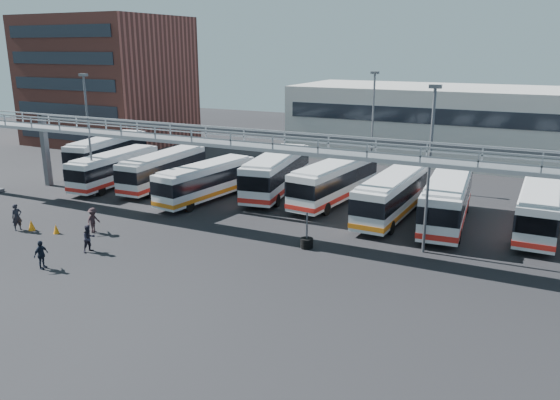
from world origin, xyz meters
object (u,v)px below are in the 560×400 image
at_px(bus_3, 206,180).
at_px(bus_4, 277,172).
at_px(bus_0, 108,151).
at_px(bus_2, 163,169).
at_px(light_pole_mid, 430,162).
at_px(tire_stack, 307,242).
at_px(pedestrian_a, 17,217).
at_px(light_pole_left, 88,129).
at_px(cone_left, 31,225).
at_px(pedestrian_b, 89,238).
at_px(bus_8, 539,208).
at_px(pedestrian_d, 41,255).
at_px(cone_right, 56,229).
at_px(bus_7, 447,199).
at_px(bus_1, 115,168).
at_px(bus_6, 392,195).
at_px(bus_5, 335,180).
at_px(pedestrian_c, 93,220).
at_px(light_pole_back, 373,123).

relative_size(bus_3, bus_4, 0.88).
xyz_separation_m(bus_0, bus_2, (9.98, -3.76, -0.13)).
relative_size(bus_2, bus_3, 1.01).
xyz_separation_m(light_pole_mid, tire_stack, (-6.78, -2.51, -5.34)).
bearing_deg(pedestrian_a, light_pole_left, 29.62).
relative_size(cone_left, tire_stack, 0.33).
relative_size(bus_3, pedestrian_b, 6.04).
distance_m(bus_8, pedestrian_d, 31.79).
bearing_deg(pedestrian_d, cone_right, 37.59).
relative_size(bus_7, pedestrian_a, 6.11).
xyz_separation_m(bus_4, cone_right, (-8.91, -15.86, -1.62)).
height_order(bus_2, tire_stack, bus_2).
xyz_separation_m(bus_1, cone_left, (3.48, -12.24, -1.33)).
height_order(light_pole_mid, bus_4, light_pole_mid).
height_order(bus_6, bus_8, bus_6).
distance_m(bus_5, pedestrian_b, 19.71).
relative_size(bus_0, pedestrian_c, 6.48).
distance_m(light_pole_back, pedestrian_b, 26.72).
bearing_deg(cone_right, bus_8, 26.21).
distance_m(pedestrian_d, cone_left, 7.69).
bearing_deg(cone_left, bus_5, 43.99).
xyz_separation_m(light_pole_mid, bus_4, (-14.31, 8.38, -3.78)).
relative_size(bus_1, bus_7, 0.89).
bearing_deg(bus_2, pedestrian_d, -75.74).
height_order(light_pole_mid, pedestrian_b, light_pole_mid).
relative_size(bus_3, bus_5, 0.92).
distance_m(bus_5, tire_stack, 10.91).
bearing_deg(pedestrian_b, pedestrian_a, 96.88).
height_order(bus_0, pedestrian_b, bus_0).
relative_size(light_pole_back, cone_left, 13.55).
height_order(bus_1, bus_6, bus_6).
bearing_deg(pedestrian_c, light_pole_mid, -77.77).
xyz_separation_m(bus_0, pedestrian_c, (13.34, -15.85, -0.99)).
distance_m(bus_0, bus_1, 7.60).
height_order(bus_4, bus_6, bus_4).
distance_m(bus_0, bus_8, 40.66).
bearing_deg(pedestrian_c, light_pole_left, 39.82).
relative_size(bus_7, cone_right, 17.89).
distance_m(bus_6, pedestrian_a, 26.54).
distance_m(bus_3, bus_6, 15.10).
distance_m(light_pole_mid, cone_right, 24.99).
bearing_deg(tire_stack, bus_1, 162.30).
height_order(light_pole_back, bus_7, light_pole_back).
height_order(bus_4, pedestrian_d, bus_4).
distance_m(light_pole_left, bus_6, 25.16).
distance_m(pedestrian_b, tire_stack, 13.54).
relative_size(bus_4, bus_5, 1.04).
height_order(bus_8, pedestrian_a, bus_8).
height_order(bus_0, bus_4, bus_4).
height_order(bus_0, bus_6, bus_0).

